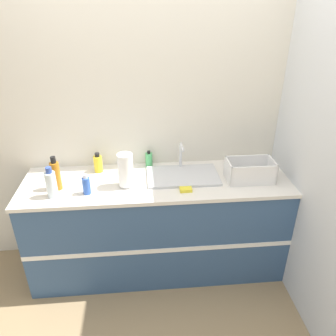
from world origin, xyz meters
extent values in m
plane|color=#937A56|center=(0.00, 0.00, 0.00)|extent=(12.00, 12.00, 0.00)
cube|color=beige|center=(0.00, 0.64, 1.30)|extent=(4.49, 0.06, 2.60)
cube|color=silver|center=(1.08, 0.31, 1.30)|extent=(0.06, 2.61, 2.60)
cube|color=#33517A|center=(0.00, 0.31, 0.43)|extent=(2.09, 0.61, 0.85)
cube|color=white|center=(0.00, 0.00, 0.43)|extent=(2.09, 0.01, 0.04)
cube|color=silver|center=(0.00, 0.31, 0.87)|extent=(2.12, 0.63, 0.03)
cube|color=silver|center=(0.21, 0.34, 0.89)|extent=(0.57, 0.35, 0.02)
cylinder|color=silver|center=(0.21, 0.49, 1.01)|extent=(0.02, 0.02, 0.20)
cylinder|color=silver|center=(0.21, 0.42, 1.11)|extent=(0.02, 0.14, 0.02)
cylinder|color=#4C4C51|center=(-0.24, 0.24, 0.89)|extent=(0.09, 0.09, 0.01)
cylinder|color=white|center=(-0.24, 0.24, 1.02)|extent=(0.12, 0.12, 0.26)
cube|color=white|center=(0.73, 0.25, 0.89)|extent=(0.36, 0.21, 0.01)
cube|color=white|center=(0.73, 0.15, 0.97)|extent=(0.36, 0.01, 0.15)
cube|color=white|center=(0.73, 0.35, 0.97)|extent=(0.36, 0.01, 0.15)
cube|color=white|center=(0.55, 0.25, 0.97)|extent=(0.01, 0.21, 0.15)
cube|color=white|center=(0.90, 0.25, 0.97)|extent=(0.01, 0.21, 0.15)
cylinder|color=yellow|center=(-0.47, 0.49, 0.95)|extent=(0.07, 0.07, 0.14)
cylinder|color=black|center=(-0.47, 0.49, 1.03)|extent=(0.04, 0.04, 0.03)
cylinder|color=#B26B19|center=(-0.75, 0.24, 0.99)|extent=(0.07, 0.07, 0.22)
cylinder|color=black|center=(-0.75, 0.24, 1.13)|extent=(0.04, 0.04, 0.05)
cylinder|color=silver|center=(-0.77, 0.14, 0.98)|extent=(0.08, 0.08, 0.19)
cylinder|color=#334C9E|center=(-0.77, 0.14, 1.10)|extent=(0.04, 0.04, 0.04)
cylinder|color=#2D56B7|center=(-0.53, 0.15, 0.95)|extent=(0.06, 0.06, 0.13)
cylinder|color=silver|center=(-0.53, 0.15, 1.03)|extent=(0.03, 0.03, 0.03)
cylinder|color=#4CB266|center=(-0.05, 0.55, 0.94)|extent=(0.06, 0.06, 0.12)
cylinder|color=black|center=(-0.05, 0.55, 1.01)|extent=(0.03, 0.03, 0.02)
cube|color=yellow|center=(0.20, 0.12, 0.89)|extent=(0.09, 0.06, 0.02)
camera|label=1|loc=(-0.12, -1.94, 2.17)|focal=35.00mm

